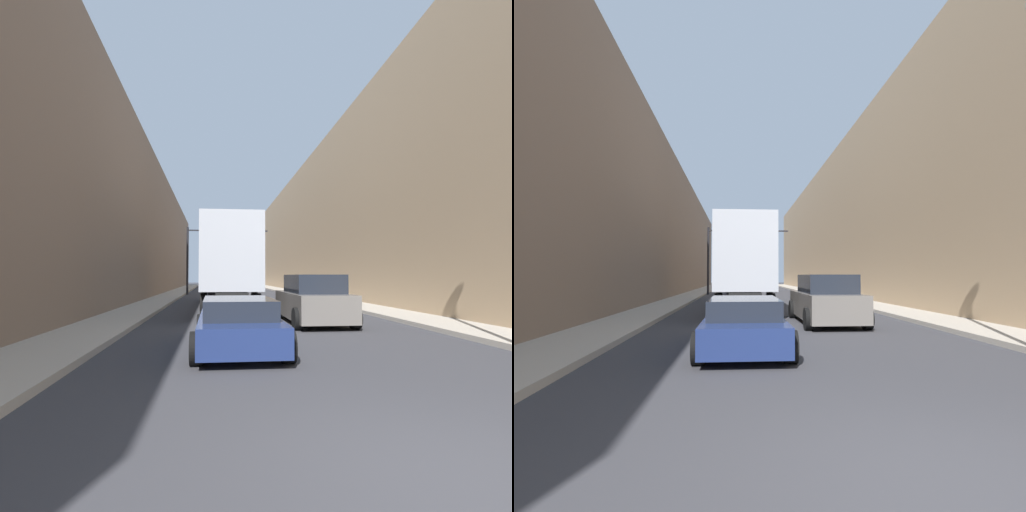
% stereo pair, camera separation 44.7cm
% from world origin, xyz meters
% --- Properties ---
extents(ground_plane, '(200.00, 200.00, 0.00)m').
position_xyz_m(ground_plane, '(0.00, 0.00, 0.00)').
color(ground_plane, '#38383D').
extents(sidewalk_right, '(2.05, 80.00, 0.15)m').
position_xyz_m(sidewalk_right, '(5.61, 30.00, 0.07)').
color(sidewalk_right, '#B2A899').
rests_on(sidewalk_right, ground).
extents(sidewalk_left, '(2.05, 80.00, 0.15)m').
position_xyz_m(sidewalk_left, '(-5.61, 30.00, 0.07)').
color(sidewalk_left, '#B2A899').
rests_on(sidewalk_left, ground).
extents(building_right, '(6.00, 80.00, 12.68)m').
position_xyz_m(building_right, '(9.63, 30.00, 6.34)').
color(building_right, tan).
rests_on(building_right, ground).
extents(building_left, '(6.00, 80.00, 11.14)m').
position_xyz_m(building_left, '(-9.63, 30.00, 5.57)').
color(building_left, '#846B56').
rests_on(building_left, ground).
extents(semi_truck, '(2.45, 14.17, 4.16)m').
position_xyz_m(semi_truck, '(-1.41, 18.63, 2.32)').
color(semi_truck, '#B2B7C1').
rests_on(semi_truck, ground).
extents(sedan_car, '(2.01, 4.72, 1.18)m').
position_xyz_m(sedan_car, '(-1.53, 6.44, 0.58)').
color(sedan_car, navy).
rests_on(sedan_car, ground).
extents(suv_car, '(2.12, 4.96, 1.74)m').
position_xyz_m(suv_car, '(1.45, 11.16, 0.82)').
color(suv_car, slate).
rests_on(suv_car, ground).
extents(traffic_signal_gantry, '(7.44, 0.35, 6.15)m').
position_xyz_m(traffic_signal_gantry, '(-2.60, 33.69, 4.32)').
color(traffic_signal_gantry, black).
rests_on(traffic_signal_gantry, ground).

